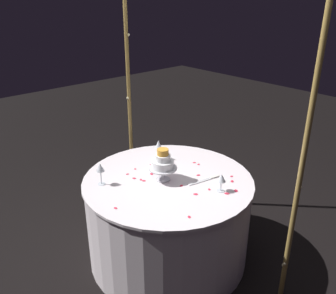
# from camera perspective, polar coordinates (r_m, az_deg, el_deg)

# --- Properties ---
(ground_plane) EXTENTS (12.00, 12.00, 0.00)m
(ground_plane) POSITION_cam_1_polar(r_m,az_deg,el_deg) (3.27, 0.00, -16.55)
(ground_plane) COLOR black
(decorative_arch) EXTENTS (1.87, 0.06, 2.47)m
(decorative_arch) POSITION_cam_1_polar(r_m,az_deg,el_deg) (2.77, 4.98, 12.08)
(decorative_arch) COLOR olive
(decorative_arch) RESTS_ON ground
(main_table) EXTENTS (1.35, 1.35, 0.74)m
(main_table) POSITION_cam_1_polar(r_m,az_deg,el_deg) (3.04, 0.00, -11.20)
(main_table) COLOR white
(main_table) RESTS_ON ground
(tiered_cake) EXTENTS (0.22, 0.22, 0.26)m
(tiered_cake) POSITION_cam_1_polar(r_m,az_deg,el_deg) (2.76, -0.82, -2.51)
(tiered_cake) COLOR silver
(tiered_cake) RESTS_ON main_table
(wine_glass_0) EXTENTS (0.06, 0.06, 0.18)m
(wine_glass_0) POSITION_cam_1_polar(r_m,az_deg,el_deg) (3.11, -1.53, 0.27)
(wine_glass_0) COLOR silver
(wine_glass_0) RESTS_ON main_table
(wine_glass_1) EXTENTS (0.07, 0.07, 0.14)m
(wine_glass_1) POSITION_cam_1_polar(r_m,az_deg,el_deg) (2.66, 8.47, -4.99)
(wine_glass_1) COLOR silver
(wine_glass_1) RESTS_ON main_table
(wine_glass_2) EXTENTS (0.06, 0.06, 0.18)m
(wine_glass_2) POSITION_cam_1_polar(r_m,az_deg,el_deg) (2.75, -10.70, -3.38)
(wine_glass_2) COLOR silver
(wine_glass_2) RESTS_ON main_table
(cake_knife) EXTENTS (0.08, 0.29, 0.01)m
(cake_knife) POSITION_cam_1_polar(r_m,az_deg,el_deg) (2.84, 6.08, -5.18)
(cake_knife) COLOR silver
(cake_knife) RESTS_ON main_table
(rose_petal_0) EXTENTS (0.04, 0.03, 0.00)m
(rose_petal_0) POSITION_cam_1_polar(r_m,az_deg,el_deg) (2.40, 3.40, -11.03)
(rose_petal_0) COLOR #E02D47
(rose_petal_0) RESTS_ON main_table
(rose_petal_1) EXTENTS (0.03, 0.03, 0.00)m
(rose_petal_1) POSITION_cam_1_polar(r_m,az_deg,el_deg) (3.06, -2.76, -2.84)
(rose_petal_1) COLOR #E02D47
(rose_petal_1) RESTS_ON main_table
(rose_petal_2) EXTENTS (0.04, 0.04, 0.00)m
(rose_petal_2) POSITION_cam_1_polar(r_m,az_deg,el_deg) (2.79, 4.33, -5.74)
(rose_petal_2) COLOR #E02D47
(rose_petal_2) RESTS_ON main_table
(rose_petal_3) EXTENTS (0.04, 0.03, 0.00)m
(rose_petal_3) POSITION_cam_1_polar(r_m,az_deg,el_deg) (2.82, -3.86, -5.36)
(rose_petal_3) COLOR #E02D47
(rose_petal_3) RESTS_ON main_table
(rose_petal_4) EXTENTS (0.04, 0.04, 0.00)m
(rose_petal_4) POSITION_cam_1_polar(r_m,az_deg,el_deg) (2.90, 4.84, -4.47)
(rose_petal_4) COLOR #E02D47
(rose_petal_4) RESTS_ON main_table
(rose_petal_5) EXTENTS (0.02, 0.03, 0.00)m
(rose_petal_5) POSITION_cam_1_polar(r_m,az_deg,el_deg) (2.93, -6.45, -4.29)
(rose_petal_5) COLOR #E02D47
(rose_petal_5) RESTS_ON main_table
(rose_petal_6) EXTENTS (0.03, 0.02, 0.00)m
(rose_petal_6) POSITION_cam_1_polar(r_m,az_deg,el_deg) (3.00, -5.24, -3.49)
(rose_petal_6) COLOR #E02D47
(rose_petal_6) RESTS_ON main_table
(rose_petal_7) EXTENTS (0.04, 0.04, 0.00)m
(rose_petal_7) POSITION_cam_1_polar(r_m,az_deg,el_deg) (2.65, 4.42, -7.48)
(rose_petal_7) COLOR #E02D47
(rose_petal_7) RESTS_ON main_table
(rose_petal_8) EXTENTS (0.03, 0.02, 0.00)m
(rose_petal_8) POSITION_cam_1_polar(r_m,az_deg,el_deg) (2.51, -8.33, -9.58)
(rose_petal_8) COLOR #E02D47
(rose_petal_8) RESTS_ON main_table
(rose_petal_9) EXTENTS (0.03, 0.03, 0.00)m
(rose_petal_9) POSITION_cam_1_polar(r_m,az_deg,el_deg) (3.10, 4.20, -2.48)
(rose_petal_9) COLOR #E02D47
(rose_petal_9) RESTS_ON main_table
(rose_petal_10) EXTENTS (0.05, 0.05, 0.00)m
(rose_petal_10) POSITION_cam_1_polar(r_m,az_deg,el_deg) (2.68, 9.34, -7.29)
(rose_petal_10) COLOR #E02D47
(rose_petal_10) RESTS_ON main_table
(rose_petal_11) EXTENTS (0.02, 0.03, 0.00)m
(rose_petal_11) POSITION_cam_1_polar(r_m,az_deg,el_deg) (2.92, 10.07, -4.60)
(rose_petal_11) COLOR #E02D47
(rose_petal_11) RESTS_ON main_table
(rose_petal_12) EXTENTS (0.04, 0.04, 0.00)m
(rose_petal_12) POSITION_cam_1_polar(r_m,az_deg,el_deg) (2.86, -5.39, -4.96)
(rose_petal_12) COLOR #E02D47
(rose_petal_12) RESTS_ON main_table
(rose_petal_13) EXTENTS (0.04, 0.04, 0.00)m
(rose_petal_13) POSITION_cam_1_polar(r_m,az_deg,el_deg) (2.92, -2.61, -4.28)
(rose_petal_13) COLOR #E02D47
(rose_petal_13) RESTS_ON main_table
(rose_petal_14) EXTENTS (0.03, 0.03, 0.00)m
(rose_petal_14) POSITION_cam_1_polar(r_m,az_deg,el_deg) (2.71, 6.57, -6.70)
(rose_petal_14) COLOR #E02D47
(rose_petal_14) RESTS_ON main_table
(rose_petal_15) EXTENTS (0.03, 0.03, 0.00)m
(rose_petal_15) POSITION_cam_1_polar(r_m,az_deg,el_deg) (2.84, -4.32, -5.18)
(rose_petal_15) COLOR #E02D47
(rose_petal_15) RESTS_ON main_table
(rose_petal_16) EXTENTS (0.02, 0.03, 0.00)m
(rose_petal_16) POSITION_cam_1_polar(r_m,az_deg,el_deg) (2.74, 2.07, -6.18)
(rose_petal_16) COLOR #E02D47
(rose_petal_16) RESTS_ON main_table
(rose_petal_17) EXTENTS (0.05, 0.05, 0.00)m
(rose_petal_17) POSITION_cam_1_polar(r_m,az_deg,el_deg) (2.73, 10.73, -6.83)
(rose_petal_17) COLOR #E02D47
(rose_petal_17) RESTS_ON main_table
(rose_petal_18) EXTENTS (0.04, 0.04, 0.00)m
(rose_petal_18) POSITION_cam_1_polar(r_m,az_deg,el_deg) (2.85, 10.15, -5.38)
(rose_petal_18) COLOR #E02D47
(rose_petal_18) RESTS_ON main_table
(rose_petal_19) EXTENTS (0.03, 0.03, 0.00)m
(rose_petal_19) POSITION_cam_1_polar(r_m,az_deg,el_deg) (3.08, 4.86, -2.76)
(rose_petal_19) COLOR #E02D47
(rose_petal_19) RESTS_ON main_table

